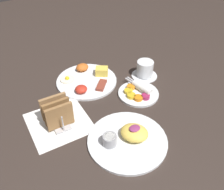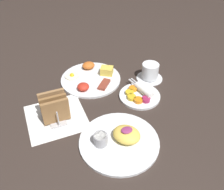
% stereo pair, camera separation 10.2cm
% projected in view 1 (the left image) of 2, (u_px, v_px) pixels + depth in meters
% --- Properties ---
extents(ground_plane, '(3.00, 3.00, 0.00)m').
position_uv_depth(ground_plane, '(109.00, 109.00, 1.00)').
color(ground_plane, '#332823').
extents(napkin_flat, '(0.22, 0.22, 0.00)m').
position_uv_depth(napkin_flat, '(59.00, 122.00, 0.94)').
color(napkin_flat, white).
rests_on(napkin_flat, ground_plane).
extents(plate_breakfast, '(0.27, 0.27, 0.05)m').
position_uv_depth(plate_breakfast, '(86.00, 80.00, 1.14)').
color(plate_breakfast, white).
rests_on(plate_breakfast, ground_plane).
extents(plate_condiments, '(0.17, 0.19, 0.04)m').
position_uv_depth(plate_condiments, '(138.00, 92.00, 1.06)').
color(plate_condiments, white).
rests_on(plate_condiments, ground_plane).
extents(plate_foreground, '(0.28, 0.28, 0.06)m').
position_uv_depth(plate_foreground, '(128.00, 138.00, 0.86)').
color(plate_foreground, white).
rests_on(plate_foreground, ground_plane).
extents(toast_rack, '(0.10, 0.12, 0.10)m').
position_uv_depth(toast_rack, '(57.00, 113.00, 0.91)').
color(toast_rack, '#B7B7BC').
rests_on(toast_rack, ground_plane).
extents(coffee_cup, '(0.12, 0.12, 0.08)m').
position_uv_depth(coffee_cup, '(145.00, 70.00, 1.16)').
color(coffee_cup, white).
rests_on(coffee_cup, ground_plane).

